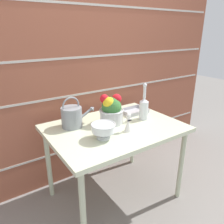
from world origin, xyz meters
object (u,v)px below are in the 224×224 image
Objects in this scene: flower_planter at (111,110)px; glass_decanter at (144,107)px; watering_can at (72,116)px; crystal_pedestal_bowl at (103,128)px; figurine_vase at (128,124)px; wire_tray at (134,112)px.

glass_decanter is at bearing -16.57° from flower_planter.
crystal_pedestal_bowl is at bearing -72.79° from watering_can.
figurine_vase reaches higher than wire_tray.
glass_decanter is 0.31m from figurine_vase.
figurine_vase is 0.62× the size of wire_tray.
glass_decanter is at bearing 13.62° from crystal_pedestal_bowl.
crystal_pedestal_bowl is (0.10, -0.33, -0.01)m from watering_can.
crystal_pedestal_bowl is at bearing 179.16° from figurine_vase.
glass_decanter reaches higher than flower_planter.
glass_decanter reaches higher than crystal_pedestal_bowl.
flower_planter is 0.23m from figurine_vase.
figurine_vase is at bearing -44.80° from watering_can.
wire_tray is at bearing -2.93° from watering_can.
glass_decanter is (0.62, -0.21, 0.02)m from watering_can.
glass_decanter is 1.34× the size of wire_tray.
glass_decanter is (0.30, -0.09, -0.01)m from flower_planter.
wire_tray is at bearing 28.57° from crystal_pedestal_bowl.
watering_can is 0.66m from wire_tray.
watering_can is 0.34m from flower_planter.
flower_planter is at bearing -20.54° from watering_can.
flower_planter is 0.31m from glass_decanter.
watering_can is at bearing 107.21° from crystal_pedestal_bowl.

